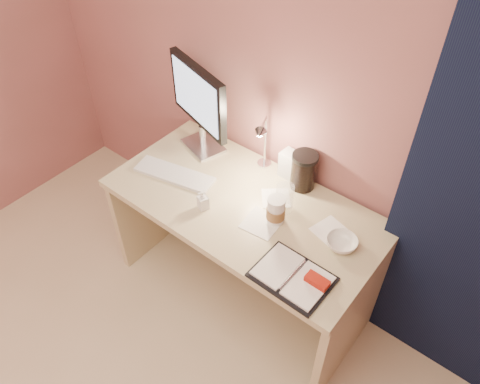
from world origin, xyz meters
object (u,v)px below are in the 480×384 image
Objects in this scene: desk at (253,225)px; keyboard at (175,174)px; product_box at (290,165)px; coffee_cup at (276,211)px; clear_cup at (284,199)px; desk_lamp at (251,138)px; bowl at (342,243)px; dark_jar at (303,172)px; lotion_bottle at (203,200)px; planner at (294,277)px; monitor at (200,101)px.

desk is 0.50m from keyboard.
desk is at bearing -99.76° from product_box.
coffee_cup is 0.96× the size of clear_cup.
desk is at bearing -71.42° from desk_lamp.
clear_cup reaches higher than bowl.
desk is 7.75× the size of dark_jar.
desk is 0.38m from lotion_bottle.
keyboard reaches higher than desk.
clear_cup is at bearing 3.28° from desk.
product_box is at bearing 67.23° from lotion_bottle.
planner is at bearing -60.47° from desk_lamp.
product_box is at bearing 166.03° from dark_jar.
keyboard is 2.41× the size of dark_jar.
dark_jar is (0.15, 0.21, 0.32)m from desk.
planner is (0.86, -0.15, 0.00)m from keyboard.
desk_lamp is (-0.65, 0.17, 0.18)m from bowl.
bowl is 0.43× the size of desk_lamp.
dark_jar is at bearing -10.47° from desk_lamp.
dark_jar is at bearing 19.22° from keyboard.
coffee_cup reaches higher than bowl.
product_box is (0.19, 0.46, 0.02)m from lotion_bottle.
coffee_cup is 0.36m from lotion_bottle.
desk_lamp is (0.33, 0.02, -0.10)m from monitor.
coffee_cup is at bearing -1.25° from monitor.
clear_cup is (0.64, -0.12, -0.23)m from monitor.
keyboard is (0.05, -0.28, -0.30)m from monitor.
bowl reaches higher than desk.
dark_jar reaches higher than keyboard.
coffee_cup is 0.09m from clear_cup.
desk is 2.75× the size of monitor.
planner is 0.67m from product_box.
clear_cup is 0.34m from bowl.
desk is 0.59m from planner.
coffee_cup is 0.33m from bowl.
clear_cup is 0.84× the size of dark_jar.
desk_lamp is at bearing 33.22° from keyboard.
planner is at bearing -48.73° from clear_cup.
monitor is at bearing 155.58° from planner.
keyboard is 0.45m from desk_lamp.
monitor is 1.17× the size of keyboard.
clear_cup is (0.59, 0.15, 0.07)m from keyboard.
monitor is at bearing 169.18° from clear_cup.
clear_cup is 0.26m from product_box.
product_box reaches higher than coffee_cup.
coffee_cup is 0.81× the size of dark_jar.
bowl is at bearing -24.83° from product_box.
bowl is (0.33, 0.06, -0.05)m from coffee_cup.
coffee_cup is at bearing 140.37° from planner.
monitor is at bearing 163.95° from desk.
bowl is 1.33× the size of lotion_bottle.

